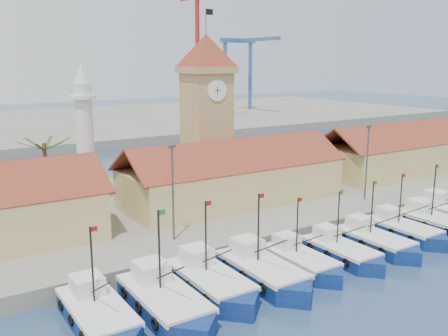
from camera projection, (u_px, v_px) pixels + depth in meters
ground at (359, 270)px, 43.77m from camera, size 400.00×400.00×0.00m
quay at (215, 199)px, 63.35m from camera, size 140.00×32.00×1.50m
terminal at (47, 126)px, 134.04m from camera, size 240.00×80.00×2.00m
boat_0 at (99, 317)px, 34.17m from camera, size 3.58×9.81×7.42m
boat_1 at (167, 304)px, 35.85m from camera, size 3.90×10.69×8.09m
boat_2 at (212, 284)px, 39.16m from camera, size 3.75×10.28×7.78m
boat_3 at (265, 274)px, 41.06m from camera, size 3.78×10.37×7.84m
boat_4 at (302, 263)px, 43.63m from camera, size 3.25×8.90×6.74m
boat_5 at (343, 253)px, 45.76m from camera, size 3.26×8.94×6.77m
boat_6 at (377, 243)px, 48.31m from camera, size 3.41×9.33×7.06m
boat_7 at (405, 231)px, 51.49m from camera, size 3.40×9.32×7.05m
boat_8 at (439, 225)px, 53.39m from camera, size 3.69×10.11×7.65m
hall_center at (233, 181)px, 59.38m from camera, size 27.04×10.13×7.61m
hall_right at (406, 154)px, 76.30m from camera, size 31.20×10.13×7.61m
clock_tower at (207, 110)px, 62.64m from camera, size 5.80×5.80×22.70m
minaret at (85, 135)px, 56.83m from camera, size 3.00×3.00×16.30m
palm_tree at (46, 173)px, 53.28m from camera, size 5.60×5.03×8.39m
lamp_posts at (279, 172)px, 52.55m from camera, size 80.70×0.25×9.03m
crane_red_right at (199, 35)px, 147.02m from camera, size 1.00×31.52×42.32m
gantry at (244, 55)px, 160.06m from camera, size 13.00×22.00×23.20m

